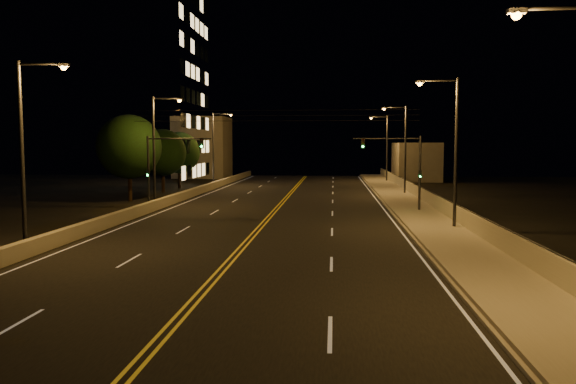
# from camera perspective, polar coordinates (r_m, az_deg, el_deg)

# --- Properties ---
(ground) EXTENTS (160.00, 160.00, 0.00)m
(ground) POSITION_cam_1_polar(r_m,az_deg,el_deg) (15.18, -13.63, -15.23)
(ground) COLOR black
(ground) RESTS_ON ground
(road) EXTENTS (18.00, 120.00, 0.02)m
(road) POSITION_cam_1_polar(r_m,az_deg,el_deg) (34.23, -3.07, -3.85)
(road) COLOR black
(road) RESTS_ON ground
(sidewalk) EXTENTS (3.60, 120.00, 0.30)m
(sidewalk) POSITION_cam_1_polar(r_m,az_deg,el_deg) (34.47, 15.05, -3.72)
(sidewalk) COLOR gray
(sidewalk) RESTS_ON ground
(curb) EXTENTS (0.14, 120.00, 0.15)m
(curb) POSITION_cam_1_polar(r_m,az_deg,el_deg) (34.19, 11.96, -3.85)
(curb) COLOR gray
(curb) RESTS_ON ground
(parapet_wall) EXTENTS (0.30, 120.00, 1.00)m
(parapet_wall) POSITION_cam_1_polar(r_m,az_deg,el_deg) (34.72, 17.76, -2.64)
(parapet_wall) COLOR #ACA690
(parapet_wall) RESTS_ON sidewalk
(jersey_barrier) EXTENTS (0.45, 120.00, 0.78)m
(jersey_barrier) POSITION_cam_1_polar(r_m,az_deg,el_deg) (36.68, -18.02, -2.90)
(jersey_barrier) COLOR #ACA690
(jersey_barrier) RESTS_ON ground
(distant_building_right) EXTENTS (6.00, 10.00, 5.45)m
(distant_building_right) POSITION_cam_1_polar(r_m,az_deg,el_deg) (83.77, 12.86, 3.03)
(distant_building_right) COLOR gray
(distant_building_right) RESTS_ON ground
(distant_building_left) EXTENTS (8.00, 8.00, 9.45)m
(distant_building_left) POSITION_cam_1_polar(r_m,az_deg,el_deg) (89.46, -8.66, 4.49)
(distant_building_left) COLOR gray
(distant_building_left) RESTS_ON ground
(parapet_rail) EXTENTS (0.06, 120.00, 0.06)m
(parapet_rail) POSITION_cam_1_polar(r_m,az_deg,el_deg) (34.65, 17.78, -1.77)
(parapet_rail) COLOR black
(parapet_rail) RESTS_ON parapet_wall
(lane_markings) EXTENTS (17.32, 116.00, 0.00)m
(lane_markings) POSITION_cam_1_polar(r_m,az_deg,el_deg) (34.15, -3.09, -3.85)
(lane_markings) COLOR silver
(lane_markings) RESTS_ON road
(streetlight_1) EXTENTS (2.55, 0.28, 9.08)m
(streetlight_1) POSITION_cam_1_polar(r_m,az_deg,el_deg) (34.70, 16.27, 4.76)
(streetlight_1) COLOR #2D2D33
(streetlight_1) RESTS_ON ground
(streetlight_2) EXTENTS (2.55, 0.28, 9.08)m
(streetlight_2) POSITION_cam_1_polar(r_m,az_deg,el_deg) (58.06, 11.57, 4.81)
(streetlight_2) COLOR #2D2D33
(streetlight_2) RESTS_ON ground
(streetlight_3) EXTENTS (2.55, 0.28, 9.08)m
(streetlight_3) POSITION_cam_1_polar(r_m,az_deg,el_deg) (77.59, 9.83, 4.82)
(streetlight_3) COLOR #2D2D33
(streetlight_3) RESTS_ON ground
(streetlight_4) EXTENTS (2.55, 0.28, 9.08)m
(streetlight_4) POSITION_cam_1_polar(r_m,az_deg,el_deg) (29.37, -24.99, 4.53)
(streetlight_4) COLOR #2D2D33
(streetlight_4) RESTS_ON ground
(streetlight_5) EXTENTS (2.55, 0.28, 9.08)m
(streetlight_5) POSITION_cam_1_polar(r_m,az_deg,el_deg) (47.48, -13.16, 4.80)
(streetlight_5) COLOR #2D2D33
(streetlight_5) RESTS_ON ground
(streetlight_6) EXTENTS (2.55, 0.28, 9.08)m
(streetlight_6) POSITION_cam_1_polar(r_m,az_deg,el_deg) (69.64, -7.38, 4.85)
(streetlight_6) COLOR #2D2D33
(streetlight_6) RESTS_ON ground
(traffic_signal_right) EXTENTS (5.11, 0.31, 5.83)m
(traffic_signal_right) POSITION_cam_1_polar(r_m,az_deg,el_deg) (42.92, 11.90, 2.78)
(traffic_signal_right) COLOR #2D2D33
(traffic_signal_right) RESTS_ON ground
(traffic_signal_left) EXTENTS (5.11, 0.31, 5.83)m
(traffic_signal_left) POSITION_cam_1_polar(r_m,az_deg,el_deg) (44.61, -12.76, 2.84)
(traffic_signal_left) COLOR #2D2D33
(traffic_signal_left) RESTS_ON ground
(overhead_wires) EXTENTS (22.00, 0.03, 0.83)m
(overhead_wires) POSITION_cam_1_polar(r_m,az_deg,el_deg) (43.32, -1.42, 7.78)
(overhead_wires) COLOR black
(building_tower) EXTENTS (24.00, 15.00, 25.80)m
(building_tower) POSITION_cam_1_polar(r_m,az_deg,el_deg) (73.54, -18.64, 10.17)
(building_tower) COLOR gray
(building_tower) RESTS_ON ground
(tree_0) EXTENTS (5.83, 5.83, 7.91)m
(tree_0) POSITION_cam_1_polar(r_m,az_deg,el_deg) (53.14, -15.84, 4.44)
(tree_0) COLOR black
(tree_0) RESTS_ON ground
(tree_1) EXTENTS (5.06, 5.06, 6.86)m
(tree_1) POSITION_cam_1_polar(r_m,az_deg,el_deg) (62.23, -12.62, 3.93)
(tree_1) COLOR black
(tree_1) RESTS_ON ground
(tree_2) EXTENTS (4.94, 4.94, 6.70)m
(tree_2) POSITION_cam_1_polar(r_m,az_deg,el_deg) (68.18, -11.01, 3.94)
(tree_2) COLOR black
(tree_2) RESTS_ON ground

